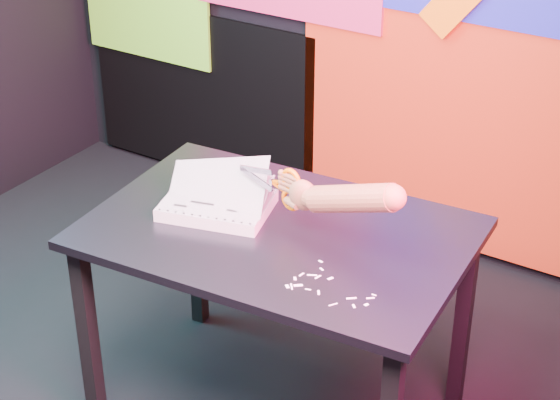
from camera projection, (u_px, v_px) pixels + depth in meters
The scene contains 7 objects.
room at pixel (97, 32), 2.75m from camera, with size 3.01×3.01×2.71m.
backdrop at pixel (348, 27), 3.99m from camera, with size 2.88×0.05×2.08m.
work_table at pixel (278, 254), 2.98m from camera, with size 1.24×0.88×0.75m.
printout_stack at pixel (217, 204), 3.02m from camera, with size 0.40×0.33×0.18m.
scissors at pixel (287, 188), 2.87m from camera, with size 0.25×0.06×0.14m.
hand_forearm at pixel (344, 197), 2.71m from camera, with size 0.45×0.14×0.21m.
paper_clippings at pixel (322, 287), 2.65m from camera, with size 0.25×0.19×0.00m.
Camera 1 is at (1.86, -1.95, 2.26)m, focal length 60.00 mm.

